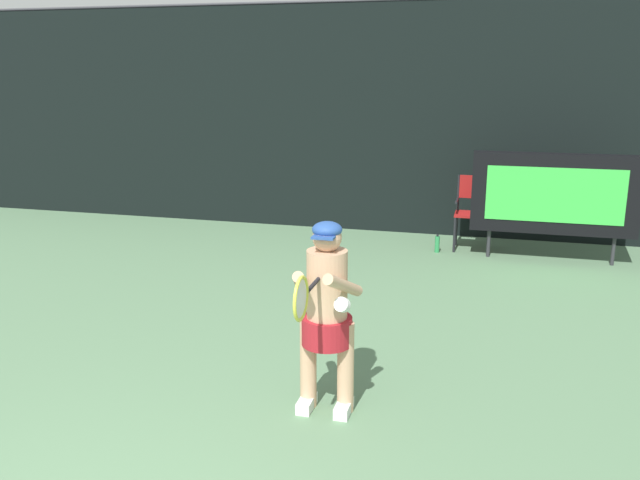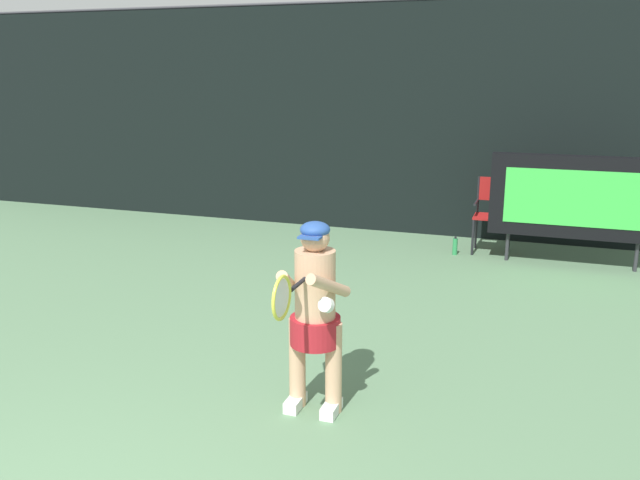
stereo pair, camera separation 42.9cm
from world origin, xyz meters
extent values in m
cube|color=black|center=(0.00, 8.50, 1.80)|extent=(18.00, 0.12, 3.60)
cylinder|color=#38383D|center=(0.00, 8.50, 3.63)|extent=(18.00, 0.05, 0.05)
cube|color=black|center=(2.90, 7.30, 0.95)|extent=(2.20, 0.20, 1.10)
cube|color=green|center=(2.90, 7.19, 0.95)|extent=(1.80, 0.01, 0.75)
cylinder|color=#2D2D33|center=(2.07, 7.30, 0.20)|extent=(0.05, 0.05, 0.40)
cylinder|color=#2D2D33|center=(3.72, 7.30, 0.20)|extent=(0.05, 0.05, 0.40)
cylinder|color=black|center=(1.58, 7.42, 0.26)|extent=(0.04, 0.04, 0.52)
cylinder|color=black|center=(2.06, 7.42, 0.26)|extent=(0.04, 0.04, 0.52)
cylinder|color=black|center=(1.58, 7.82, 0.26)|extent=(0.04, 0.04, 0.52)
cylinder|color=black|center=(2.06, 7.82, 0.26)|extent=(0.04, 0.04, 0.52)
cube|color=maroon|center=(1.82, 7.62, 0.54)|extent=(0.52, 0.44, 0.03)
cylinder|color=black|center=(1.58, 7.82, 0.80)|extent=(0.04, 0.04, 0.56)
cylinder|color=black|center=(2.06, 7.82, 0.80)|extent=(0.04, 0.04, 0.56)
cube|color=maroon|center=(1.82, 7.82, 0.91)|extent=(0.48, 0.02, 0.34)
cylinder|color=black|center=(1.58, 7.62, 0.74)|extent=(0.04, 0.44, 0.04)
cylinder|color=black|center=(2.06, 7.62, 0.74)|extent=(0.04, 0.44, 0.04)
cylinder|color=#2D8B4C|center=(1.34, 7.35, 0.12)|extent=(0.07, 0.07, 0.24)
cylinder|color=black|center=(1.34, 7.35, 0.25)|extent=(0.03, 0.03, 0.03)
cube|color=white|center=(0.80, 2.40, 0.04)|extent=(0.11, 0.26, 0.09)
cube|color=white|center=(1.10, 2.40, 0.04)|extent=(0.11, 0.26, 0.09)
cylinder|color=tan|center=(0.80, 2.45, 0.37)|extent=(0.13, 0.13, 0.73)
cylinder|color=tan|center=(1.10, 2.45, 0.37)|extent=(0.13, 0.13, 0.73)
cylinder|color=#A41C25|center=(0.95, 2.45, 0.66)|extent=(0.39, 0.39, 0.22)
cylinder|color=tan|center=(0.95, 2.45, 1.01)|extent=(0.31, 0.31, 0.56)
sphere|color=tan|center=(0.95, 2.45, 1.39)|extent=(0.22, 0.22, 0.22)
ellipsoid|color=#284C93|center=(0.95, 2.45, 1.45)|extent=(0.22, 0.22, 0.12)
cube|color=#284C93|center=(0.95, 2.35, 1.42)|extent=(0.17, 0.12, 0.02)
cylinder|color=tan|center=(0.78, 2.28, 1.09)|extent=(0.21, 0.51, 0.30)
cylinder|color=tan|center=(1.11, 2.28, 1.09)|extent=(0.21, 0.51, 0.30)
cylinder|color=white|center=(1.13, 2.16, 0.98)|extent=(0.13, 0.12, 0.12)
cylinder|color=black|center=(0.92, 2.15, 1.12)|extent=(0.03, 0.28, 0.03)
torus|color=yellow|center=(0.92, 1.85, 1.12)|extent=(0.02, 0.31, 0.31)
ellipsoid|color=silver|center=(0.92, 1.85, 1.12)|extent=(0.01, 0.26, 0.26)
camera|label=1|loc=(2.14, -2.17, 2.60)|focal=37.38mm
camera|label=2|loc=(2.55, -2.05, 2.60)|focal=37.38mm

